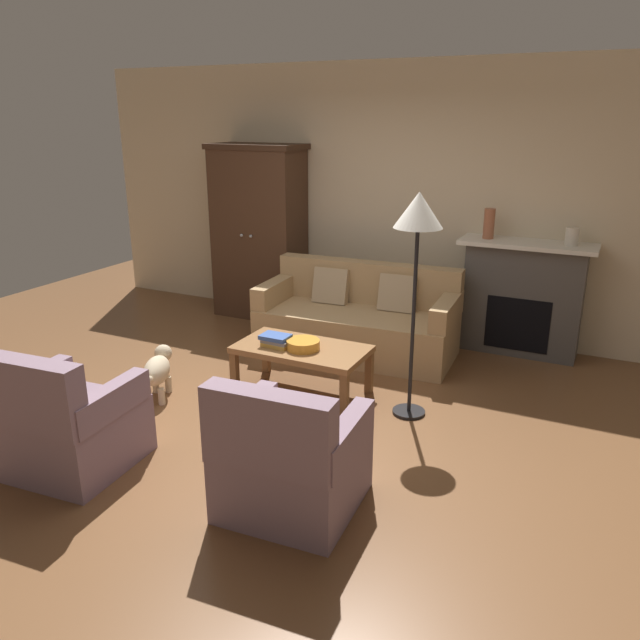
{
  "coord_description": "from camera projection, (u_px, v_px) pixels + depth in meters",
  "views": [
    {
      "loc": [
        2.35,
        -3.84,
        2.28
      ],
      "look_at": [
        0.06,
        0.84,
        0.55
      ],
      "focal_mm": 35.07,
      "sensor_mm": 36.0,
      "label": 1
    }
  ],
  "objects": [
    {
      "name": "dog",
      "position": [
        158.0,
        369.0,
        5.22
      ],
      "size": [
        0.36,
        0.53,
        0.39
      ],
      "color": "beige",
      "rests_on": "ground"
    },
    {
      "name": "book_stack",
      "position": [
        277.0,
        340.0,
        5.24
      ],
      "size": [
        0.26,
        0.19,
        0.1
      ],
      "color": "gold",
      "rests_on": "coffee_table"
    },
    {
      "name": "fruit_bowl",
      "position": [
        303.0,
        345.0,
        5.17
      ],
      "size": [
        0.28,
        0.28,
        0.08
      ],
      "primitive_type": "cylinder",
      "color": "orange",
      "rests_on": "coffee_table"
    },
    {
      "name": "mantel_vase_terracotta",
      "position": [
        489.0,
        224.0,
        6.03
      ],
      "size": [
        0.1,
        0.1,
        0.29
      ],
      "primitive_type": "cylinder",
      "color": "#A86042",
      "rests_on": "fireplace"
    },
    {
      "name": "armchair_near_left",
      "position": [
        67.0,
        425.0,
        4.14
      ],
      "size": [
        0.83,
        0.83,
        0.88
      ],
      "color": "gray",
      "rests_on": "ground"
    },
    {
      "name": "floor_lamp",
      "position": [
        418.0,
        224.0,
        4.52
      ],
      "size": [
        0.36,
        0.36,
        1.75
      ],
      "color": "black",
      "rests_on": "ground"
    },
    {
      "name": "armchair_near_right",
      "position": [
        290.0,
        462.0,
        3.7
      ],
      "size": [
        0.82,
        0.82,
        0.88
      ],
      "color": "gray",
      "rests_on": "ground"
    },
    {
      "name": "ground_plane",
      "position": [
        267.0,
        414.0,
        4.98
      ],
      "size": [
        9.6,
        9.6,
        0.0
      ],
      "primitive_type": "plane",
      "color": "brown"
    },
    {
      "name": "couch",
      "position": [
        358.0,
        321.0,
        6.19
      ],
      "size": [
        1.96,
        0.96,
        0.86
      ],
      "color": "tan",
      "rests_on": "ground"
    },
    {
      "name": "armoire",
      "position": [
        259.0,
        232.0,
        7.14
      ],
      "size": [
        1.06,
        0.57,
        1.96
      ],
      "color": "#472D1E",
      "rests_on": "ground"
    },
    {
      "name": "mantel_vase_cream",
      "position": [
        572.0,
        236.0,
        5.73
      ],
      "size": [
        0.12,
        0.12,
        0.17
      ],
      "primitive_type": "cylinder",
      "color": "beige",
      "rests_on": "fireplace"
    },
    {
      "name": "fireplace",
      "position": [
        523.0,
        297.0,
        6.11
      ],
      "size": [
        1.26,
        0.48,
        1.12
      ],
      "color": "#4C4947",
      "rests_on": "ground"
    },
    {
      "name": "back_wall",
      "position": [
        385.0,
        199.0,
        6.71
      ],
      "size": [
        7.2,
        0.1,
        2.8
      ],
      "primitive_type": "cube",
      "color": "beige",
      "rests_on": "ground"
    },
    {
      "name": "coffee_table",
      "position": [
        302.0,
        353.0,
        5.25
      ],
      "size": [
        1.1,
        0.6,
        0.42
      ],
      "color": "olive",
      "rests_on": "ground"
    }
  ]
}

